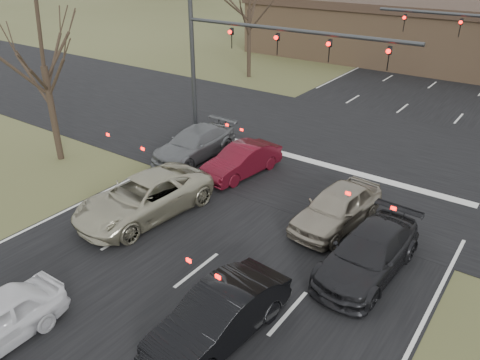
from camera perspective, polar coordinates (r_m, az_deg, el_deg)
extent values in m
plane|color=#464625|center=(14.34, -13.37, -16.70)|extent=(360.00, 360.00, 0.00)
cube|color=black|center=(24.92, 12.80, 3.25)|extent=(200.00, 14.00, 0.02)
cylinder|color=#383A3D|center=(26.34, -5.78, 14.19)|extent=(0.24, 0.24, 8.00)
cylinder|color=#383A3D|center=(22.50, 6.21, 17.72)|extent=(12.00, 0.18, 0.18)
imported|color=black|center=(24.41, -0.98, 16.90)|extent=(0.16, 0.20, 1.00)
imported|color=black|center=(22.95, 4.62, 16.19)|extent=(0.16, 0.20, 1.00)
imported|color=black|center=(21.73, 10.85, 15.21)|extent=(0.16, 0.20, 1.00)
imported|color=black|center=(20.78, 17.67, 13.94)|extent=(0.16, 0.20, 1.00)
cylinder|color=#383A3D|center=(29.98, 27.03, 17.39)|extent=(11.00, 0.18, 0.18)
imported|color=black|center=(30.21, 25.26, 16.43)|extent=(0.16, 0.20, 1.00)
imported|color=black|center=(30.95, 19.40, 17.61)|extent=(0.16, 0.20, 1.00)
cylinder|color=black|center=(24.58, -21.86, 7.44)|extent=(0.32, 0.32, 4.68)
cylinder|color=black|center=(38.64, 1.10, 16.25)|extent=(0.32, 0.32, 5.23)
imported|color=#ADA88C|center=(18.79, -11.64, -2.07)|extent=(3.20, 5.99, 1.60)
imported|color=black|center=(13.13, -2.54, -16.21)|extent=(1.98, 4.69, 1.51)
imported|color=black|center=(15.94, 15.38, -8.59)|extent=(2.32, 5.12, 1.46)
imported|color=slate|center=(23.68, -5.57, 4.44)|extent=(2.06, 5.07, 1.47)
imported|color=#500B17|center=(21.77, 0.20, 2.40)|extent=(2.03, 4.43, 1.41)
imported|color=gray|center=(18.15, 11.72, -3.27)|extent=(2.33, 4.74, 1.56)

